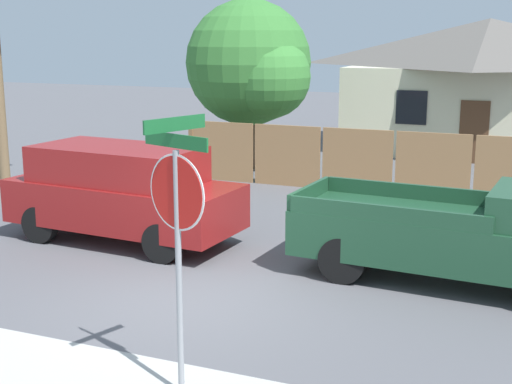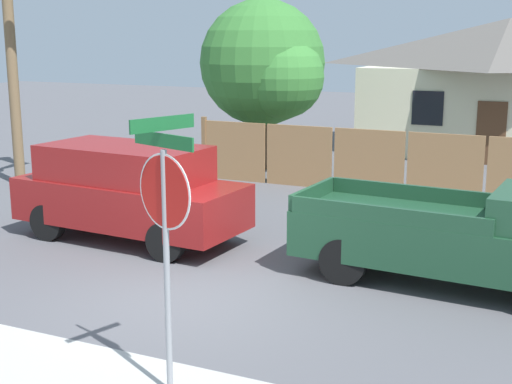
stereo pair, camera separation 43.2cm
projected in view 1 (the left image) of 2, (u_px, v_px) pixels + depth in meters
ground_plane at (186, 299)px, 11.08m from camera, size 80.00×80.00×0.00m
wooden_fence at (433, 166)px, 17.77m from camera, size 13.65×0.12×1.75m
house at (486, 82)px, 25.31m from camera, size 9.60×7.33×4.58m
oak_tree at (253, 66)px, 21.05m from camera, size 3.91×3.73×5.07m
red_suv at (122, 191)px, 13.99m from camera, size 4.76×2.18×1.90m
orange_pickup at (466, 234)px, 11.57m from camera, size 5.29×2.24×1.69m
stop_sign at (177, 210)px, 7.71m from camera, size 0.91×0.82×3.17m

